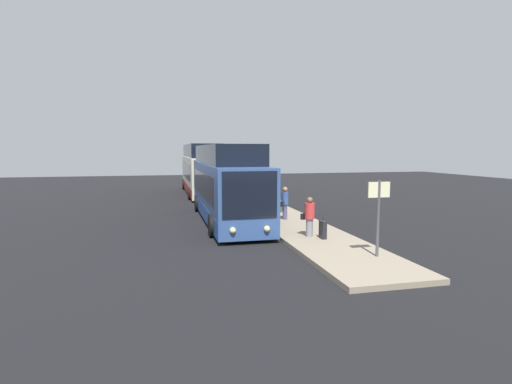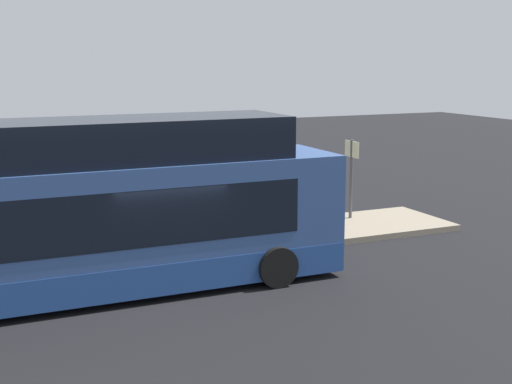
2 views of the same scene
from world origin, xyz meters
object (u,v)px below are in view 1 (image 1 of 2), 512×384
Objects in this scene: bus_second at (201,172)px; passenger_with_bags at (309,216)px; bus_lead at (226,187)px; trash_bin at (279,206)px; passenger_waiting at (268,200)px; passenger_boarding at (285,202)px; suitcase at (323,230)px; sign_post at (378,208)px.

passenger_with_bags is (18.77, 2.51, -0.80)m from bus_second.
bus_second is 7.73× the size of passenger_with_bags.
bus_second is at bearing -180.00° from bus_lead.
passenger_with_bags is at bearing -5.73° from trash_bin.
passenger_waiting is 2.76× the size of trash_bin.
passenger_boarding reaches higher than suitcase.
trash_bin is at bearing 107.45° from bus_lead.
passenger_boarding is 0.65× the size of sign_post.
bus_second is 19.10× the size of trash_bin.
passenger_with_bags is 0.80m from suitcase.
passenger_waiting reaches higher than suitcase.
passenger_boarding is 4.03m from passenger_with_bags.
passenger_waiting is at bearing 7.72° from bus_second.
sign_post is at bearing -99.78° from passenger_with_bags.
passenger_boarding is 2.53× the size of trash_bin.
passenger_waiting is 0.71× the size of sign_post.
passenger_boarding reaches higher than passenger_with_bags.
trash_bin is at bearing -10.24° from passenger_waiting.
passenger_waiting is (14.34, 1.95, -0.68)m from bus_second.
trash_bin is (12.32, 3.16, -1.33)m from bus_second.
bus_second reaches higher than bus_lead.
sign_post is (3.39, 1.09, 0.77)m from passenger_with_bags.
passenger_boarding is 0.89m from passenger_waiting.
bus_lead is at bearing -72.55° from trash_bin.
passenger_boarding is (14.74, 2.74, -0.76)m from bus_second.
passenger_boarding is 7.50m from sign_post.
passenger_with_bags is 2.47× the size of trash_bin.
passenger_waiting is at bearing 62.05° from bus_lead.
passenger_with_bags reaches higher than trash_bin.
sign_post is (7.41, 0.86, 0.73)m from passenger_boarding.
bus_lead is at bearing -157.85° from sign_post.
suitcase is at bearing -148.41° from passenger_waiting.
passenger_waiting reaches higher than passenger_boarding.
passenger_with_bags is 3.64m from sign_post.
trash_bin is (-2.42, 0.42, -0.57)m from passenger_boarding.
sign_post reaches higher than trash_bin.
suitcase is at bearing -79.98° from passenger_with_bags.
suitcase is 0.37× the size of sign_post.
suitcase is at bearing 149.79° from passenger_boarding.
sign_post is (2.89, 0.70, 1.27)m from suitcase.
passenger_waiting is 2.45m from trash_bin.
bus_second is at bearing 70.04° from passenger_with_bags.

